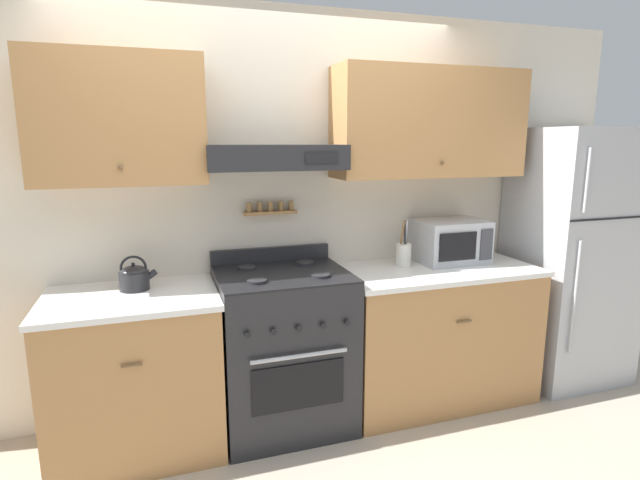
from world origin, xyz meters
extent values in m
plane|color=#B2A38E|center=(0.00, 0.00, 0.00)|extent=(16.00, 16.00, 0.00)
cube|color=beige|center=(0.00, 0.72, 1.27)|extent=(5.20, 0.08, 2.55)
cube|color=#AD7A47|center=(-0.85, 0.51, 1.85)|extent=(0.90, 0.33, 0.69)
sphere|color=brown|center=(-0.85, 0.34, 1.60)|extent=(0.02, 0.02, 0.02)
cube|color=#AD7A47|center=(1.05, 0.51, 1.85)|extent=(1.29, 0.33, 0.69)
sphere|color=brown|center=(1.05, 0.34, 1.60)|extent=(0.02, 0.02, 0.02)
cube|color=#232326|center=(0.00, 0.49, 1.64)|extent=(0.83, 0.37, 0.15)
cube|color=black|center=(0.23, 0.30, 1.64)|extent=(0.20, 0.01, 0.06)
cube|color=#AD7A47|center=(0.00, 0.64, 1.29)|extent=(0.34, 0.07, 0.02)
cylinder|color=olive|center=(-0.14, 0.64, 1.33)|extent=(0.03, 0.03, 0.06)
cylinder|color=olive|center=(-0.07, 0.64, 1.33)|extent=(0.03, 0.03, 0.06)
cylinder|color=olive|center=(0.00, 0.64, 1.33)|extent=(0.03, 0.03, 0.06)
cylinder|color=olive|center=(0.07, 0.64, 1.33)|extent=(0.03, 0.03, 0.06)
cylinder|color=olive|center=(0.14, 0.64, 1.33)|extent=(0.03, 0.03, 0.06)
cube|color=#AD7A47|center=(-0.85, 0.35, 0.44)|extent=(0.90, 0.66, 0.88)
cube|color=white|center=(-0.85, 0.35, 0.90)|extent=(0.92, 0.68, 0.03)
cylinder|color=brown|center=(-0.85, 0.01, 0.66)|extent=(0.10, 0.01, 0.01)
cube|color=#AD7A47|center=(1.05, 0.35, 0.44)|extent=(1.29, 0.66, 0.88)
cube|color=white|center=(1.05, 0.35, 0.90)|extent=(1.31, 0.68, 0.03)
cylinder|color=brown|center=(1.05, 0.01, 0.66)|extent=(0.10, 0.01, 0.01)
cube|color=#232326|center=(0.00, 0.34, 0.48)|extent=(0.77, 0.65, 0.96)
cube|color=black|center=(0.00, 0.01, 0.40)|extent=(0.53, 0.01, 0.27)
cylinder|color=#ADAFB5|center=(0.00, -0.01, 0.59)|extent=(0.54, 0.02, 0.02)
cube|color=black|center=(0.00, 0.34, 0.96)|extent=(0.77, 0.65, 0.01)
cylinder|color=#232326|center=(-0.19, 0.19, 0.98)|extent=(0.11, 0.11, 0.02)
cylinder|color=#232326|center=(0.19, 0.19, 0.98)|extent=(0.11, 0.11, 0.02)
cylinder|color=#232326|center=(-0.19, 0.50, 0.98)|extent=(0.11, 0.11, 0.02)
cylinder|color=#232326|center=(0.19, 0.50, 0.98)|extent=(0.11, 0.11, 0.02)
cylinder|color=black|center=(-0.28, 0.00, 0.75)|extent=(0.03, 0.02, 0.03)
cylinder|color=black|center=(-0.14, 0.00, 0.75)|extent=(0.03, 0.02, 0.03)
cylinder|color=black|center=(0.00, 0.00, 0.75)|extent=(0.03, 0.02, 0.03)
cylinder|color=black|center=(0.14, 0.00, 0.75)|extent=(0.03, 0.02, 0.03)
cylinder|color=black|center=(0.28, 0.00, 0.75)|extent=(0.03, 0.02, 0.03)
cube|color=#232326|center=(0.00, 0.65, 1.02)|extent=(0.77, 0.04, 0.09)
cube|color=#ADAFB5|center=(2.15, 0.34, 0.91)|extent=(0.75, 0.66, 1.82)
cube|color=black|center=(2.15, 0.00, 1.24)|extent=(0.75, 0.01, 0.01)
cylinder|color=#ADAFB5|center=(1.87, -0.01, 1.50)|extent=(0.02, 0.02, 0.40)
cylinder|color=#ADAFB5|center=(1.87, -0.01, 0.73)|extent=(0.02, 0.02, 0.77)
cylinder|color=#232326|center=(-0.83, 0.45, 0.97)|extent=(0.16, 0.16, 0.11)
ellipsoid|color=#232326|center=(-0.83, 0.45, 1.02)|extent=(0.15, 0.15, 0.06)
sphere|color=black|center=(-0.83, 0.45, 1.06)|extent=(0.02, 0.02, 0.02)
cylinder|color=#232326|center=(-0.75, 0.45, 0.98)|extent=(0.10, 0.04, 0.09)
torus|color=black|center=(-0.83, 0.45, 1.04)|extent=(0.14, 0.01, 0.14)
cube|color=#ADAFB5|center=(1.22, 0.47, 1.06)|extent=(0.46, 0.35, 0.29)
cube|color=black|center=(1.16, 0.29, 1.06)|extent=(0.28, 0.01, 0.18)
cube|color=#38383D|center=(1.38, 0.29, 1.06)|extent=(0.09, 0.01, 0.21)
cylinder|color=silver|center=(0.86, 0.45, 0.99)|extent=(0.10, 0.10, 0.15)
cylinder|color=olive|center=(0.84, 0.44, 1.14)|extent=(0.01, 0.05, 0.16)
cylinder|color=#28282B|center=(0.86, 0.45, 1.14)|extent=(0.01, 0.04, 0.16)
cylinder|color=#B2B2B7|center=(0.88, 0.46, 1.14)|extent=(0.01, 0.03, 0.16)
camera|label=1|loc=(-0.69, -2.44, 1.74)|focal=28.00mm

